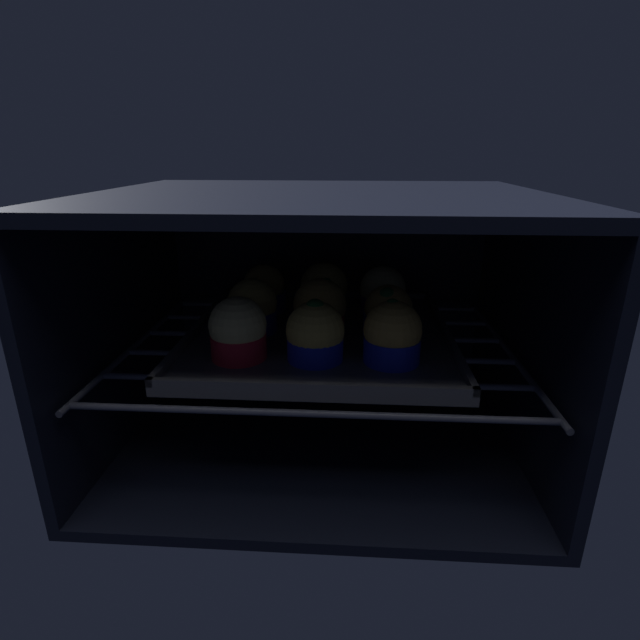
{
  "coord_description": "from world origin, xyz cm",
  "views": [
    {
      "loc": [
        4.24,
        -42.91,
        40.82
      ],
      "look_at": [
        0.0,
        23.52,
        17.14
      ],
      "focal_mm": 27.09,
      "sensor_mm": 36.0,
      "label": 1
    }
  ],
  "objects_px": {
    "muffin_row0_col0": "(238,331)",
    "muffin_row0_col1": "(318,335)",
    "baking_tray": "(320,336)",
    "muffin_row1_col0": "(253,308)",
    "muffin_row0_col2": "(392,335)",
    "muffin_row1_col1": "(322,309)",
    "muffin_row2_col0": "(264,290)",
    "muffin_row2_col1": "(324,290)",
    "muffin_row2_col2": "(383,293)",
    "muffin_row1_col2": "(388,313)"
  },
  "relations": [
    {
      "from": "muffin_row0_col0",
      "to": "muffin_row0_col1",
      "type": "height_order",
      "value": "same"
    },
    {
      "from": "baking_tray",
      "to": "muffin_row0_col0",
      "type": "relative_size",
      "value": 4.6
    },
    {
      "from": "muffin_row0_col1",
      "to": "muffin_row1_col0",
      "type": "distance_m",
      "value": 0.14
    },
    {
      "from": "baking_tray",
      "to": "muffin_row0_col1",
      "type": "xyz_separation_m",
      "value": [
        0.0,
        -0.1,
        0.04
      ]
    },
    {
      "from": "muffin_row0_col2",
      "to": "muffin_row1_col1",
      "type": "bearing_deg",
      "value": 135.51
    },
    {
      "from": "muffin_row2_col0",
      "to": "muffin_row2_col1",
      "type": "relative_size",
      "value": 0.95
    },
    {
      "from": "muffin_row2_col2",
      "to": "muffin_row1_col0",
      "type": "bearing_deg",
      "value": -154.56
    },
    {
      "from": "baking_tray",
      "to": "muffin_row0_col1",
      "type": "distance_m",
      "value": 0.1
    },
    {
      "from": "muffin_row0_col1",
      "to": "muffin_row2_col2",
      "type": "xyz_separation_m",
      "value": [
        0.09,
        0.19,
        0.0
      ]
    },
    {
      "from": "muffin_row1_col2",
      "to": "muffin_row2_col0",
      "type": "bearing_deg",
      "value": 153.77
    },
    {
      "from": "muffin_row1_col0",
      "to": "muffin_row1_col2",
      "type": "xyz_separation_m",
      "value": [
        0.2,
        -0.0,
        -0.0
      ]
    },
    {
      "from": "muffin_row1_col1",
      "to": "muffin_row2_col1",
      "type": "distance_m",
      "value": 0.1
    },
    {
      "from": "muffin_row1_col0",
      "to": "muffin_row2_col2",
      "type": "bearing_deg",
      "value": 25.44
    },
    {
      "from": "muffin_row0_col1",
      "to": "muffin_row2_col0",
      "type": "bearing_deg",
      "value": 117.79
    },
    {
      "from": "muffin_row0_col1",
      "to": "muffin_row2_col2",
      "type": "relative_size",
      "value": 1.03
    },
    {
      "from": "muffin_row0_col1",
      "to": "muffin_row1_col2",
      "type": "xyz_separation_m",
      "value": [
        0.1,
        0.1,
        -0.0
      ]
    },
    {
      "from": "baking_tray",
      "to": "muffin_row2_col2",
      "type": "distance_m",
      "value": 0.14
    },
    {
      "from": "muffin_row0_col2",
      "to": "muffin_row1_col1",
      "type": "xyz_separation_m",
      "value": [
        -0.09,
        0.09,
        0.0
      ]
    },
    {
      "from": "muffin_row1_col0",
      "to": "muffin_row2_col1",
      "type": "height_order",
      "value": "muffin_row2_col1"
    },
    {
      "from": "muffin_row0_col2",
      "to": "muffin_row2_col1",
      "type": "height_order",
      "value": "same"
    },
    {
      "from": "muffin_row1_col2",
      "to": "muffin_row2_col0",
      "type": "distance_m",
      "value": 0.22
    },
    {
      "from": "baking_tray",
      "to": "muffin_row1_col1",
      "type": "bearing_deg",
      "value": -48.66
    },
    {
      "from": "muffin_row0_col2",
      "to": "muffin_row0_col1",
      "type": "bearing_deg",
      "value": 179.65
    },
    {
      "from": "muffin_row2_col1",
      "to": "muffin_row2_col2",
      "type": "height_order",
      "value": "muffin_row2_col1"
    },
    {
      "from": "muffin_row0_col0",
      "to": "muffin_row2_col2",
      "type": "bearing_deg",
      "value": 44.37
    },
    {
      "from": "muffin_row1_col1",
      "to": "muffin_row1_col2",
      "type": "xyz_separation_m",
      "value": [
        0.1,
        0.0,
        -0.0
      ]
    },
    {
      "from": "muffin_row1_col1",
      "to": "muffin_row0_col0",
      "type": "bearing_deg",
      "value": -137.63
    },
    {
      "from": "baking_tray",
      "to": "muffin_row1_col1",
      "type": "xyz_separation_m",
      "value": [
        0.0,
        -0.0,
        0.04
      ]
    },
    {
      "from": "muffin_row2_col0",
      "to": "muffin_row2_col1",
      "type": "xyz_separation_m",
      "value": [
        0.1,
        -0.0,
        0.0
      ]
    },
    {
      "from": "muffin_row0_col2",
      "to": "muffin_row2_col0",
      "type": "bearing_deg",
      "value": 135.33
    },
    {
      "from": "muffin_row0_col0",
      "to": "muffin_row2_col0",
      "type": "bearing_deg",
      "value": 90.05
    },
    {
      "from": "muffin_row2_col2",
      "to": "muffin_row2_col1",
      "type": "bearing_deg",
      "value": 177.96
    },
    {
      "from": "muffin_row2_col1",
      "to": "muffin_row0_col1",
      "type": "bearing_deg",
      "value": -89.15
    },
    {
      "from": "baking_tray",
      "to": "muffin_row2_col2",
      "type": "height_order",
      "value": "muffin_row2_col2"
    },
    {
      "from": "baking_tray",
      "to": "muffin_row2_col0",
      "type": "relative_size",
      "value": 4.79
    },
    {
      "from": "muffin_row1_col1",
      "to": "muffin_row2_col1",
      "type": "relative_size",
      "value": 1.0
    },
    {
      "from": "muffin_row1_col1",
      "to": "muffin_row2_col1",
      "type": "xyz_separation_m",
      "value": [
        -0.0,
        0.1,
        -0.0
      ]
    },
    {
      "from": "muffin_row0_col2",
      "to": "muffin_row2_col0",
      "type": "xyz_separation_m",
      "value": [
        -0.2,
        0.19,
        -0.0
      ]
    },
    {
      "from": "muffin_row2_col0",
      "to": "muffin_row2_col1",
      "type": "distance_m",
      "value": 0.1
    },
    {
      "from": "muffin_row0_col2",
      "to": "muffin_row1_col1",
      "type": "distance_m",
      "value": 0.13
    },
    {
      "from": "baking_tray",
      "to": "muffin_row2_col1",
      "type": "height_order",
      "value": "muffin_row2_col1"
    },
    {
      "from": "muffin_row1_col2",
      "to": "muffin_row1_col0",
      "type": "bearing_deg",
      "value": 179.68
    },
    {
      "from": "baking_tray",
      "to": "muffin_row0_col2",
      "type": "xyz_separation_m",
      "value": [
        0.1,
        -0.1,
        0.04
      ]
    },
    {
      "from": "muffin_row2_col1",
      "to": "muffin_row1_col1",
      "type": "bearing_deg",
      "value": -88.41
    },
    {
      "from": "muffin_row1_col2",
      "to": "muffin_row0_col0",
      "type": "bearing_deg",
      "value": -153.94
    },
    {
      "from": "muffin_row0_col2",
      "to": "muffin_row2_col2",
      "type": "relative_size",
      "value": 1.04
    },
    {
      "from": "muffin_row1_col0",
      "to": "muffin_row0_col2",
      "type": "bearing_deg",
      "value": -26.42
    },
    {
      "from": "muffin_row0_col1",
      "to": "muffin_row1_col0",
      "type": "bearing_deg",
      "value": 136.49
    },
    {
      "from": "baking_tray",
      "to": "muffin_row1_col2",
      "type": "xyz_separation_m",
      "value": [
        0.1,
        0.0,
        0.04
      ]
    },
    {
      "from": "muffin_row0_col1",
      "to": "muffin_row1_col1",
      "type": "height_order",
      "value": "muffin_row1_col1"
    }
  ]
}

